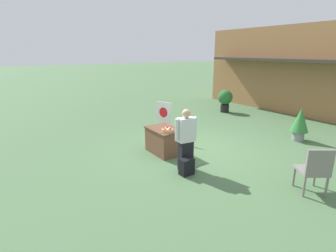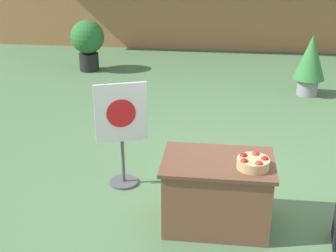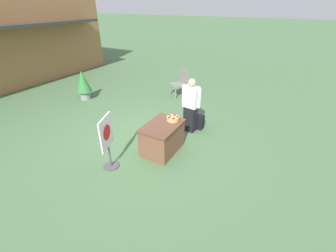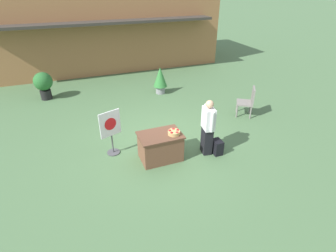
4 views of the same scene
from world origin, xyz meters
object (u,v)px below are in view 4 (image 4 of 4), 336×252
at_px(apple_basket, 174,132).
at_px(patio_chair, 248,100).
at_px(backpack, 217,147).
at_px(potted_plant_near_left, 160,79).
at_px(poster_board, 111,131).
at_px(person_visitor, 208,127).
at_px(potted_plant_far_left, 43,83).
at_px(display_table, 160,146).

distance_m(apple_basket, patio_chair, 3.75).
bearing_deg(backpack, patio_chair, 37.33).
bearing_deg(potted_plant_near_left, poster_board, -126.36).
distance_m(poster_board, patio_chair, 4.99).
relative_size(person_visitor, potted_plant_far_left, 1.43).
bearing_deg(potted_plant_far_left, apple_basket, -59.73).
height_order(person_visitor, poster_board, person_visitor).
height_order(display_table, apple_basket, apple_basket).
distance_m(backpack, potted_plant_far_left, 7.50).
xyz_separation_m(apple_basket, patio_chair, (3.44, 1.46, -0.23)).
relative_size(patio_chair, potted_plant_near_left, 0.93).
bearing_deg(apple_basket, person_visitor, -4.31).
distance_m(backpack, patio_chair, 2.82).
height_order(backpack, potted_plant_near_left, potted_plant_near_left).
bearing_deg(patio_chair, potted_plant_near_left, -21.14).
bearing_deg(person_visitor, potted_plant_far_left, -44.96).
height_order(backpack, potted_plant_far_left, potted_plant_far_left).
distance_m(patio_chair, potted_plant_far_left, 7.99).
bearing_deg(display_table, potted_plant_near_left, 70.31).
height_order(patio_chair, potted_plant_near_left, potted_plant_near_left).
bearing_deg(backpack, poster_board, 158.49).
relative_size(backpack, poster_board, 0.32).
relative_size(poster_board, patio_chair, 1.23).
xyz_separation_m(person_visitor, poster_board, (-2.47, 0.92, -0.09)).
bearing_deg(potted_plant_near_left, potted_plant_far_left, 166.47).
distance_m(display_table, potted_plant_near_left, 4.77).
xyz_separation_m(backpack, poster_board, (-2.72, 1.07, 0.51)).
distance_m(person_visitor, potted_plant_near_left, 4.69).
bearing_deg(person_visitor, backpack, 156.88).
height_order(person_visitor, patio_chair, person_visitor).
distance_m(apple_basket, backpack, 1.38).
bearing_deg(poster_board, potted_plant_near_left, 123.42).
relative_size(patio_chair, potted_plant_far_left, 0.94).
xyz_separation_m(patio_chair, potted_plant_near_left, (-2.18, 3.14, 0.06)).
distance_m(poster_board, potted_plant_near_left, 4.67).
distance_m(backpack, poster_board, 2.97).
bearing_deg(potted_plant_near_left, apple_basket, -105.33).
relative_size(backpack, potted_plant_near_left, 0.37).
bearing_deg(poster_board, backpack, 48.27).
xyz_separation_m(person_visitor, patio_chair, (2.48, 1.54, -0.23)).
xyz_separation_m(backpack, potted_plant_far_left, (-4.55, 5.94, 0.46)).
relative_size(poster_board, potted_plant_near_left, 1.14).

